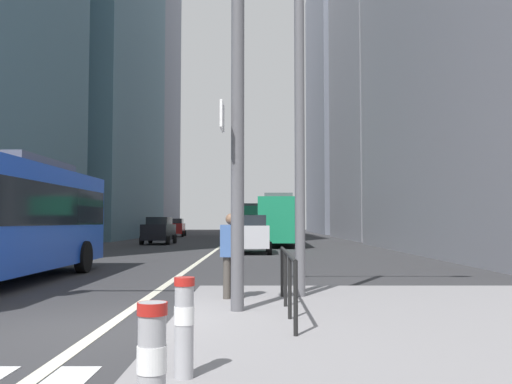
{
  "coord_description": "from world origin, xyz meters",
  "views": [
    {
      "loc": [
        2.29,
        -8.52,
        1.62
      ],
      "look_at": [
        2.17,
        32.68,
        3.87
      ],
      "focal_mm": 38.02,
      "sensor_mm": 36.0,
      "label": 1
    }
  ],
  "objects_px": {
    "traffic_signal_gantry": "(124,74)",
    "pedestrian_waiting": "(233,252)",
    "car_receding_far": "(252,234)",
    "street_lamp_post": "(301,40)",
    "bollard_front": "(153,369)",
    "city_bus_red_receding": "(279,218)",
    "bollard_left": "(186,322)",
    "car_oncoming_mid": "(161,230)",
    "car_receding_near": "(265,227)",
    "city_bus_red_distant": "(256,219)",
    "car_oncoming_far": "(177,227)"
  },
  "relations": [
    {
      "from": "city_bus_red_receding",
      "to": "car_oncoming_far",
      "type": "height_order",
      "value": "city_bus_red_receding"
    },
    {
      "from": "car_oncoming_far",
      "to": "pedestrian_waiting",
      "type": "relative_size",
      "value": 2.52
    },
    {
      "from": "city_bus_red_distant",
      "to": "car_receding_far",
      "type": "distance_m",
      "value": 28.82
    },
    {
      "from": "city_bus_red_distant",
      "to": "street_lamp_post",
      "type": "distance_m",
      "value": 46.0
    },
    {
      "from": "car_oncoming_mid",
      "to": "pedestrian_waiting",
      "type": "bearing_deg",
      "value": -77.19
    },
    {
      "from": "bollard_left",
      "to": "bollard_front",
      "type": "bearing_deg",
      "value": -89.6
    },
    {
      "from": "bollard_left",
      "to": "car_oncoming_mid",
      "type": "bearing_deg",
      "value": 100.55
    },
    {
      "from": "car_oncoming_mid",
      "to": "car_receding_near",
      "type": "bearing_deg",
      "value": 74.23
    },
    {
      "from": "city_bus_red_distant",
      "to": "car_oncoming_far",
      "type": "distance_m",
      "value": 8.87
    },
    {
      "from": "city_bus_red_receding",
      "to": "car_receding_near",
      "type": "relative_size",
      "value": 2.33
    },
    {
      "from": "car_receding_far",
      "to": "traffic_signal_gantry",
      "type": "height_order",
      "value": "traffic_signal_gantry"
    },
    {
      "from": "car_oncoming_far",
      "to": "bollard_left",
      "type": "bearing_deg",
      "value": -81.47
    },
    {
      "from": "city_bus_red_receding",
      "to": "car_oncoming_mid",
      "type": "height_order",
      "value": "city_bus_red_receding"
    },
    {
      "from": "street_lamp_post",
      "to": "car_oncoming_far",
      "type": "bearing_deg",
      "value": 101.29
    },
    {
      "from": "car_oncoming_mid",
      "to": "pedestrian_waiting",
      "type": "distance_m",
      "value": 29.32
    },
    {
      "from": "pedestrian_waiting",
      "to": "city_bus_red_receding",
      "type": "bearing_deg",
      "value": 85.78
    },
    {
      "from": "car_oncoming_far",
      "to": "street_lamp_post",
      "type": "distance_m",
      "value": 49.29
    },
    {
      "from": "city_bus_red_receding",
      "to": "traffic_signal_gantry",
      "type": "relative_size",
      "value": 1.77
    },
    {
      "from": "city_bus_red_distant",
      "to": "bollard_left",
      "type": "bearing_deg",
      "value": -90.52
    },
    {
      "from": "car_oncoming_far",
      "to": "car_receding_near",
      "type": "bearing_deg",
      "value": 39.57
    },
    {
      "from": "car_receding_far",
      "to": "pedestrian_waiting",
      "type": "distance_m",
      "value": 17.41
    },
    {
      "from": "car_oncoming_mid",
      "to": "street_lamp_post",
      "type": "xyz_separation_m",
      "value": [
        7.85,
        -28.23,
        4.29
      ]
    },
    {
      "from": "city_bus_red_receding",
      "to": "car_oncoming_mid",
      "type": "xyz_separation_m",
      "value": [
        -8.45,
        2.17,
        -0.85
      ]
    },
    {
      "from": "traffic_signal_gantry",
      "to": "pedestrian_waiting",
      "type": "distance_m",
      "value": 3.79
    },
    {
      "from": "bollard_front",
      "to": "bollard_left",
      "type": "bearing_deg",
      "value": 90.4
    },
    {
      "from": "city_bus_red_distant",
      "to": "street_lamp_post",
      "type": "bearing_deg",
      "value": -88.65
    },
    {
      "from": "city_bus_red_receding",
      "to": "bollard_left",
      "type": "distance_m",
      "value": 31.73
    },
    {
      "from": "city_bus_red_receding",
      "to": "bollard_left",
      "type": "relative_size",
      "value": 11.25
    },
    {
      "from": "bollard_front",
      "to": "pedestrian_waiting",
      "type": "xyz_separation_m",
      "value": [
        0.19,
        6.86,
        0.37
      ]
    },
    {
      "from": "pedestrian_waiting",
      "to": "car_receding_near",
      "type": "bearing_deg",
      "value": 88.61
    },
    {
      "from": "traffic_signal_gantry",
      "to": "bollard_left",
      "type": "xyz_separation_m",
      "value": [
        1.57,
        -3.83,
        -3.43
      ]
    },
    {
      "from": "traffic_signal_gantry",
      "to": "car_receding_far",
      "type": "bearing_deg",
      "value": 83.94
    },
    {
      "from": "pedestrian_waiting",
      "to": "car_oncoming_far",
      "type": "bearing_deg",
      "value": 99.67
    },
    {
      "from": "traffic_signal_gantry",
      "to": "city_bus_red_distant",
      "type": "bearing_deg",
      "value": 87.54
    },
    {
      "from": "car_oncoming_far",
      "to": "pedestrian_waiting",
      "type": "height_order",
      "value": "car_oncoming_far"
    },
    {
      "from": "bollard_front",
      "to": "car_oncoming_far",
      "type": "bearing_deg",
      "value": 98.29
    },
    {
      "from": "traffic_signal_gantry",
      "to": "bollard_left",
      "type": "relative_size",
      "value": 6.37
    },
    {
      "from": "bollard_left",
      "to": "car_receding_far",
      "type": "bearing_deg",
      "value": 88.93
    },
    {
      "from": "city_bus_red_receding",
      "to": "bollard_left",
      "type": "bearing_deg",
      "value": -93.89
    },
    {
      "from": "city_bus_red_receding",
      "to": "pedestrian_waiting",
      "type": "xyz_separation_m",
      "value": [
        -1.95,
        -26.42,
        -0.79
      ]
    },
    {
      "from": "car_oncoming_far",
      "to": "bollard_left",
      "type": "height_order",
      "value": "car_oncoming_far"
    },
    {
      "from": "car_receding_far",
      "to": "bollard_left",
      "type": "relative_size",
      "value": 4.28
    },
    {
      "from": "car_oncoming_far",
      "to": "bollard_front",
      "type": "bearing_deg",
      "value": -81.71
    },
    {
      "from": "bollard_left",
      "to": "pedestrian_waiting",
      "type": "xyz_separation_m",
      "value": [
        0.2,
        5.21,
        0.38
      ]
    },
    {
      "from": "street_lamp_post",
      "to": "bollard_front",
      "type": "bearing_deg",
      "value": -102.04
    },
    {
      "from": "car_receding_near",
      "to": "traffic_signal_gantry",
      "type": "distance_m",
      "value": 58.02
    },
    {
      "from": "city_bus_red_distant",
      "to": "car_receding_near",
      "type": "bearing_deg",
      "value": 83.85
    },
    {
      "from": "car_receding_far",
      "to": "car_oncoming_far",
      "type": "bearing_deg",
      "value": 105.25
    },
    {
      "from": "traffic_signal_gantry",
      "to": "bollard_front",
      "type": "bearing_deg",
      "value": -73.85
    },
    {
      "from": "city_bus_red_distant",
      "to": "traffic_signal_gantry",
      "type": "bearing_deg",
      "value": -92.46
    }
  ]
}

